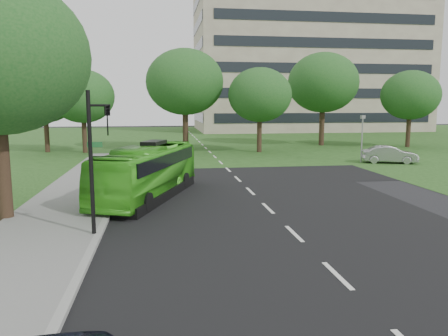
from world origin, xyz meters
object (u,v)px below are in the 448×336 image
Objects in this scene: tree_park_c at (260,95)px; sedan at (389,155)px; office_building at (307,61)px; traffic_light at (95,152)px; camera_pole at (362,132)px; tree_park_d at (323,83)px; tree_park_a at (83,96)px; tree_park_b at (185,82)px; tree_park_f at (45,96)px; tree_park_e at (410,95)px; bus at (148,172)px.

tree_park_c is 13.78m from sedan.
traffic_light is at bearing -114.65° from office_building.
tree_park_d is at bearing 73.18° from camera_pole.
office_building is 47.78m from camera_pole.
camera_pole is at bearing 90.35° from sedan.
office_building is at bearing 68.54° from camera_pole.
tree_park_b is at bearing 4.98° from tree_park_a.
tree_park_b is 13.80m from tree_park_f.
tree_park_b is 2.43× the size of sedan.
camera_pole is at bearing -103.06° from office_building.
office_building is at bearing 41.61° from tree_park_f.
tree_park_d is 9.48m from tree_park_e.
tree_park_d reaches higher than tree_park_b.
sedan is at bearing -47.96° from tree_park_c.
tree_park_c reaches higher than tree_park_f.
tree_park_a is 28.53m from sedan.
sedan is at bearing -90.35° from tree_park_d.
office_building is at bearing 40.39° from traffic_light.
camera_pole is (27.40, -11.80, -3.00)m from tree_park_f.
traffic_light reaches higher than bus.
tree_park_a is at bearing -170.97° from tree_park_d.
camera_pole reaches higher than sedan.
tree_park_f is 1.90× the size of sedan.
bus is at bearing -117.27° from tree_park_c.
tree_park_d is at bearing 9.03° from tree_park_a.
sedan is 26.89m from traffic_light.
tree_park_d is at bearing 11.52° from tree_park_b.
tree_park_c is at bearing -7.94° from tree_park_f.
tree_park_f is (-3.79, 1.07, 0.01)m from tree_park_a.
sedan is (15.78, -12.27, -6.26)m from tree_park_b.
tree_park_f is at bearing -174.15° from tree_park_d.
office_building reaches higher than tree_park_c.
sedan is at bearing -37.86° from tree_park_b.
tree_park_b is at bearing 70.24° from sedan.
tree_park_d is 16.79m from sedan.
sedan is at bearing -100.38° from office_building.
office_building is 4.21× the size of bus.
traffic_light is at bearing 147.86° from sedan.
bus is 1.82× the size of traffic_light.
office_building is at bearing 74.75° from tree_park_d.
sedan is 2.84m from camera_pole.
bus is (-19.10, -26.09, -5.82)m from tree_park_d.
tree_park_a is at bearing 84.19° from sedan.
tree_park_d is at bearing 5.85° from tree_park_f.
bus is at bearing 137.22° from sedan.
office_building reaches higher than camera_pole.
bus is (-3.22, -22.85, -5.63)m from tree_park_b.
tree_park_d reaches higher than tree_park_f.
tree_park_e is (24.62, -0.15, -1.25)m from tree_park_b.
tree_park_f is (-37.96, -33.71, -7.01)m from office_building.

